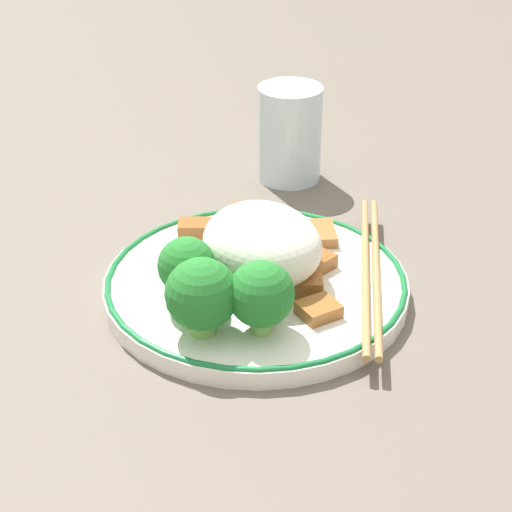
{
  "coord_description": "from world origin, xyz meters",
  "views": [
    {
      "loc": [
        -0.45,
        0.31,
        0.36
      ],
      "look_at": [
        0.0,
        0.0,
        0.03
      ],
      "focal_mm": 60.0,
      "sensor_mm": 36.0,
      "label": 1
    }
  ],
  "objects_px": {
    "broccoli_back_center": "(202,295)",
    "chopsticks": "(371,270)",
    "broccoli_back_left": "(185,266)",
    "broccoli_back_right": "(261,295)",
    "drinking_glass": "(289,134)",
    "plate": "(256,284)"
  },
  "relations": [
    {
      "from": "chopsticks",
      "to": "drinking_glass",
      "type": "relative_size",
      "value": 1.97
    },
    {
      "from": "plate",
      "to": "chopsticks",
      "type": "height_order",
      "value": "chopsticks"
    },
    {
      "from": "broccoli_back_left",
      "to": "broccoli_back_center",
      "type": "bearing_deg",
      "value": 165.46
    },
    {
      "from": "broccoli_back_center",
      "to": "chopsticks",
      "type": "bearing_deg",
      "value": -92.87
    },
    {
      "from": "broccoli_back_center",
      "to": "broccoli_back_right",
      "type": "height_order",
      "value": "broccoli_back_center"
    },
    {
      "from": "plate",
      "to": "drinking_glass",
      "type": "distance_m",
      "value": 0.22
    },
    {
      "from": "broccoli_back_right",
      "to": "drinking_glass",
      "type": "height_order",
      "value": "drinking_glass"
    },
    {
      "from": "broccoli_back_left",
      "to": "drinking_glass",
      "type": "xyz_separation_m",
      "value": [
        0.15,
        -0.21,
        0.0
      ]
    },
    {
      "from": "drinking_glass",
      "to": "chopsticks",
      "type": "bearing_deg",
      "value": 160.92
    },
    {
      "from": "broccoli_back_center",
      "to": "drinking_glass",
      "type": "bearing_deg",
      "value": -48.58
    },
    {
      "from": "broccoli_back_left",
      "to": "broccoli_back_right",
      "type": "relative_size",
      "value": 0.99
    },
    {
      "from": "broccoli_back_left",
      "to": "broccoli_back_right",
      "type": "distance_m",
      "value": 0.06
    },
    {
      "from": "broccoli_back_left",
      "to": "chopsticks",
      "type": "xyz_separation_m",
      "value": [
        -0.05,
        -0.14,
        -0.03
      ]
    },
    {
      "from": "broccoli_back_center",
      "to": "chopsticks",
      "type": "distance_m",
      "value": 0.15
    },
    {
      "from": "broccoli_back_center",
      "to": "chopsticks",
      "type": "height_order",
      "value": "broccoli_back_center"
    },
    {
      "from": "broccoli_back_right",
      "to": "drinking_glass",
      "type": "relative_size",
      "value": 0.58
    },
    {
      "from": "chopsticks",
      "to": "broccoli_back_right",
      "type": "bearing_deg",
      "value": 97.29
    },
    {
      "from": "plate",
      "to": "broccoli_back_right",
      "type": "xyz_separation_m",
      "value": [
        -0.06,
        0.04,
        0.04
      ]
    },
    {
      "from": "broccoli_back_right",
      "to": "chopsticks",
      "type": "relative_size",
      "value": 0.3
    },
    {
      "from": "broccoli_back_left",
      "to": "broccoli_back_center",
      "type": "relative_size",
      "value": 0.94
    },
    {
      "from": "drinking_glass",
      "to": "broccoli_back_left",
      "type": "bearing_deg",
      "value": 126.43
    },
    {
      "from": "plate",
      "to": "chopsticks",
      "type": "bearing_deg",
      "value": -119.41
    }
  ]
}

